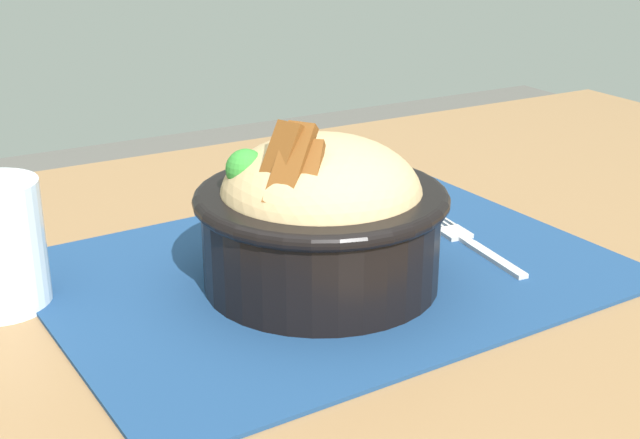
{
  "coord_description": "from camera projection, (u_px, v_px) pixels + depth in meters",
  "views": [
    {
      "loc": [
        -0.28,
        -0.52,
        1.01
      ],
      "look_at": [
        0.01,
        0.0,
        0.78
      ],
      "focal_mm": 49.07,
      "sensor_mm": 36.0,
      "label": 1
    }
  ],
  "objects": [
    {
      "name": "table",
      "position": [
        308.0,
        377.0,
        0.68
      ],
      "size": [
        1.38,
        0.79,
        0.73
      ],
      "color": "olive",
      "rests_on": "ground_plane"
    },
    {
      "name": "bowl",
      "position": [
        319.0,
        215.0,
        0.64
      ],
      "size": [
        0.19,
        0.19,
        0.13
      ],
      "color": "black",
      "rests_on": "placemat"
    },
    {
      "name": "fork",
      "position": [
        470.0,
        243.0,
        0.72
      ],
      "size": [
        0.03,
        0.14,
        0.0
      ],
      "color": "#B5B5B5",
      "rests_on": "placemat"
    },
    {
      "name": "placemat",
      "position": [
        329.0,
        270.0,
        0.68
      ],
      "size": [
        0.44,
        0.34,
        0.0
      ],
      "primitive_type": "cube",
      "rotation": [
        0.0,
        0.0,
        0.05
      ],
      "color": "navy",
      "rests_on": "table"
    }
  ]
}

